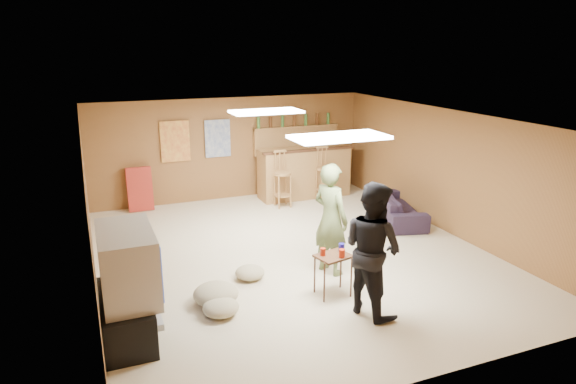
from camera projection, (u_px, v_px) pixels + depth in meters
name	position (u px, v px, depth m)	size (l,w,h in m)	color
ground	(293.00, 254.00, 8.34)	(7.00, 7.00, 0.00)	beige
ceiling	(293.00, 119.00, 7.72)	(6.00, 7.00, 0.02)	silver
wall_back	(231.00, 149.00, 11.15)	(6.00, 0.02, 2.20)	brown
wall_front	(433.00, 281.00, 4.91)	(6.00, 0.02, 2.20)	brown
wall_left	(89.00, 212.00, 6.95)	(0.02, 7.00, 2.20)	brown
wall_right	(448.00, 172.00, 9.11)	(0.02, 7.00, 2.20)	brown
tv_stand	(126.00, 316.00, 5.95)	(0.55, 1.30, 0.50)	black
dvd_box	(146.00, 320.00, 6.06)	(0.35, 0.50, 0.08)	#B2B2B7
tv_body	(127.00, 264.00, 5.79)	(0.60, 1.10, 0.80)	#B2B2B7
tv_screen	(155.00, 259.00, 5.91)	(0.02, 0.95, 0.65)	navy
bar_counter	(304.00, 173.00, 11.35)	(2.00, 0.60, 1.10)	olive
bar_lip	(309.00, 150.00, 10.98)	(2.10, 0.12, 0.05)	#3D2213
bar_shelf	(296.00, 127.00, 11.49)	(2.00, 0.18, 0.05)	olive
bar_backing	(296.00, 140.00, 11.59)	(2.00, 0.14, 0.60)	olive
poster_left	(175.00, 141.00, 10.61)	(0.60, 0.03, 0.85)	#BF3F26
poster_right	(218.00, 138.00, 10.93)	(0.55, 0.03, 0.80)	#334C99
folding_chair_stack	(140.00, 189.00, 10.43)	(0.50, 0.14, 0.90)	#A92A1F
ceiling_panel_front	(339.00, 137.00, 6.40)	(1.20, 0.60, 0.04)	white
ceiling_panel_back	(266.00, 112.00, 8.80)	(1.20, 0.60, 0.04)	white
person_olive	(331.00, 219.00, 7.48)	(0.61, 0.40, 1.67)	#5C6B3E
person_black	(372.00, 249.00, 6.33)	(0.83, 0.65, 1.71)	black
sofa	(397.00, 206.00, 9.93)	(1.79, 0.70, 0.52)	black
tray_table	(333.00, 275.00, 6.92)	(0.44, 0.36, 0.58)	#3D2213
cup_red_near	(323.00, 252.00, 6.82)	(0.07, 0.07, 0.10)	#AE230B
cup_red_far	(342.00, 253.00, 6.75)	(0.08, 0.08, 0.11)	#AE230B
cup_blue	(342.00, 247.00, 6.96)	(0.08, 0.08, 0.11)	navy
bar_stool_left	(283.00, 179.00, 10.61)	(0.39, 0.39, 1.22)	olive
bar_stool_right	(325.00, 176.00, 11.05)	(0.36, 0.36, 1.12)	olive
cushion_near_tv	(216.00, 294.00, 6.72)	(0.60, 0.60, 0.27)	#9C906E
cushion_mid	(250.00, 272.00, 7.45)	(0.43, 0.43, 0.19)	#9C906E
cushion_far	(221.00, 307.00, 6.44)	(0.46, 0.46, 0.21)	#9C906E
bottle_row	(294.00, 120.00, 11.41)	(1.76, 0.08, 0.26)	#3F7233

